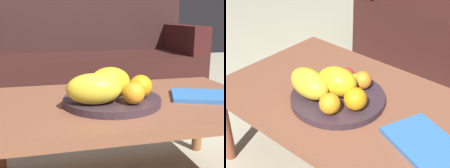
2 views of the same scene
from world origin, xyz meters
TOP-DOWN VIEW (x-y plane):
  - coffee_table at (0.00, 0.00)m, footprint 1.07×0.65m
  - couch at (0.10, 1.33)m, footprint 1.70×0.70m
  - fruit_bowl at (-0.05, -0.04)m, footprint 0.36×0.36m
  - melon_large_front at (-0.06, -0.04)m, footprint 0.18×0.14m
  - melon_smaller_beside at (-0.13, -0.11)m, footprint 0.20×0.13m
  - orange_front at (-0.01, 0.06)m, footprint 0.07×0.07m
  - orange_left at (0.05, -0.06)m, footprint 0.08×0.08m
  - orange_right at (0.00, -0.14)m, footprint 0.08×0.08m
  - apple_front at (-0.08, 0.05)m, footprint 0.07×0.07m
  - banana_bunch at (-0.07, 0.02)m, footprint 0.14×0.15m
  - magazine at (0.32, -0.05)m, footprint 0.30×0.26m

SIDE VIEW (x-z plane):
  - couch at x=0.10m, z-range -0.15..0.75m
  - coffee_table at x=0.00m, z-range 0.15..0.54m
  - magazine at x=0.32m, z-range 0.39..0.40m
  - fruit_bowl at x=-0.05m, z-range 0.39..0.41m
  - banana_bunch at x=-0.07m, z-range 0.41..0.47m
  - apple_front at x=-0.08m, z-range 0.41..0.48m
  - orange_front at x=-0.01m, z-range 0.41..0.48m
  - orange_right at x=0.00m, z-range 0.41..0.49m
  - orange_left at x=0.05m, z-range 0.41..0.50m
  - melon_smaller_beside at x=-0.13m, z-range 0.41..0.52m
  - melon_large_front at x=-0.06m, z-range 0.41..0.52m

